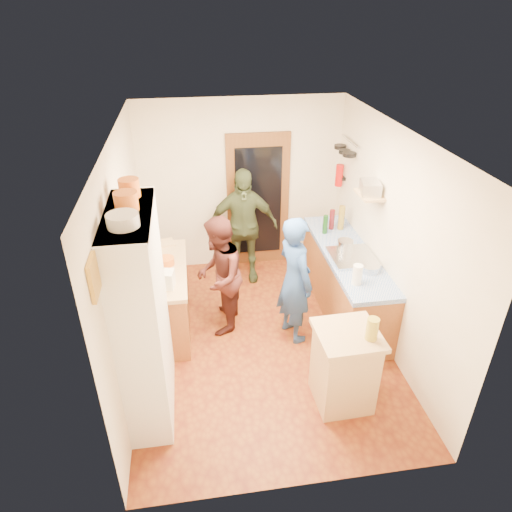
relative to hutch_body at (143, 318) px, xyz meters
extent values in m
cube|color=brown|center=(1.30, 0.80, -1.11)|extent=(3.00, 4.00, 0.02)
cube|color=silver|center=(1.30, 0.80, 1.51)|extent=(3.00, 4.00, 0.02)
cube|color=silver|center=(1.30, 2.81, 0.20)|extent=(3.00, 0.02, 2.60)
cube|color=silver|center=(1.30, -1.21, 0.20)|extent=(3.00, 0.02, 2.60)
cube|color=silver|center=(-0.21, 0.80, 0.20)|extent=(0.02, 4.00, 2.60)
cube|color=silver|center=(2.81, 0.80, 0.20)|extent=(0.02, 4.00, 2.60)
cube|color=brown|center=(1.55, 2.77, -0.05)|extent=(0.95, 0.06, 2.10)
cube|color=black|center=(1.55, 2.74, -0.05)|extent=(0.70, 0.02, 1.70)
cube|color=white|center=(0.00, 0.00, 0.00)|extent=(0.40, 1.20, 2.20)
cube|color=white|center=(0.00, 0.00, 1.08)|extent=(0.40, 1.14, 0.04)
cylinder|color=white|center=(0.00, -0.26, 1.15)|extent=(0.26, 0.26, 0.11)
cylinder|color=orange|center=(0.00, 0.07, 1.18)|extent=(0.20, 0.20, 0.16)
cylinder|color=orange|center=(0.00, 0.37, 1.18)|extent=(0.19, 0.19, 0.17)
cube|color=#985325|center=(0.10, 1.25, -0.68)|extent=(0.60, 1.40, 0.85)
cube|color=#D3B17C|center=(0.10, 1.25, -0.23)|extent=(0.64, 1.44, 0.05)
cube|color=white|center=(0.15, 0.83, -0.10)|extent=(0.29, 0.22, 0.20)
cylinder|color=white|center=(0.05, 1.18, -0.11)|extent=(0.20, 0.20, 0.19)
cylinder|color=orange|center=(0.18, 1.33, -0.15)|extent=(0.22, 0.22, 0.09)
cube|color=#D3B17C|center=(0.12, 1.87, -0.19)|extent=(0.34, 0.28, 0.02)
cube|color=#985325|center=(2.50, 1.30, -0.68)|extent=(0.60, 2.20, 0.84)
cube|color=#1949B6|center=(2.50, 1.30, -0.23)|extent=(0.62, 2.22, 0.06)
cube|color=silver|center=(2.50, 1.13, -0.18)|extent=(0.55, 0.58, 0.04)
cylinder|color=silver|center=(2.45, 1.30, -0.09)|extent=(0.20, 0.20, 0.13)
cylinder|color=#143F14|center=(2.35, 1.86, -0.07)|extent=(0.07, 0.07, 0.27)
cylinder|color=#591419|center=(2.48, 1.98, -0.06)|extent=(0.08, 0.08, 0.29)
cylinder|color=olive|center=(2.61, 1.96, -0.03)|extent=(0.11, 0.11, 0.35)
cylinder|color=white|center=(2.35, 0.56, -0.08)|extent=(0.12, 0.12, 0.24)
cylinder|color=silver|center=(2.60, 0.80, -0.16)|extent=(0.26, 0.26, 0.09)
cube|color=#D3B17C|center=(1.97, -0.29, -0.67)|extent=(0.57, 0.57, 0.86)
cube|color=#D3B17C|center=(1.97, -0.29, -0.22)|extent=(0.64, 0.64, 0.05)
cube|color=white|center=(1.92, -0.24, -0.21)|extent=(0.36, 0.29, 0.02)
cylinder|color=#AD9E2D|center=(2.16, -0.40, -0.07)|extent=(0.12, 0.12, 0.23)
cylinder|color=silver|center=(2.76, 2.33, 0.95)|extent=(0.02, 0.65, 0.02)
cylinder|color=black|center=(2.70, 2.15, 0.82)|extent=(0.18, 0.18, 0.05)
cylinder|color=black|center=(2.70, 2.35, 0.80)|extent=(0.16, 0.16, 0.05)
cylinder|color=black|center=(2.70, 2.55, 0.81)|extent=(0.17, 0.17, 0.05)
cube|color=#D3B17C|center=(2.67, 1.25, 0.60)|extent=(0.26, 0.42, 0.03)
cube|color=silver|center=(2.67, 1.25, 0.69)|extent=(0.28, 0.34, 0.15)
cube|color=black|center=(2.77, 2.50, 0.35)|extent=(0.06, 0.10, 0.04)
cylinder|color=red|center=(2.71, 2.50, 0.40)|extent=(0.11, 0.11, 0.32)
cube|color=gold|center=(-0.18, -0.75, 0.95)|extent=(0.03, 0.25, 0.30)
imported|color=#27488D|center=(1.74, 0.85, -0.28)|extent=(0.57, 0.69, 1.64)
imported|color=#421C19|center=(0.84, 1.19, -0.32)|extent=(0.74, 0.87, 1.55)
imported|color=#333D24|center=(1.26, 2.30, -0.23)|extent=(1.04, 0.47, 1.74)
camera|label=1|loc=(0.55, -3.62, 2.68)|focal=32.00mm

